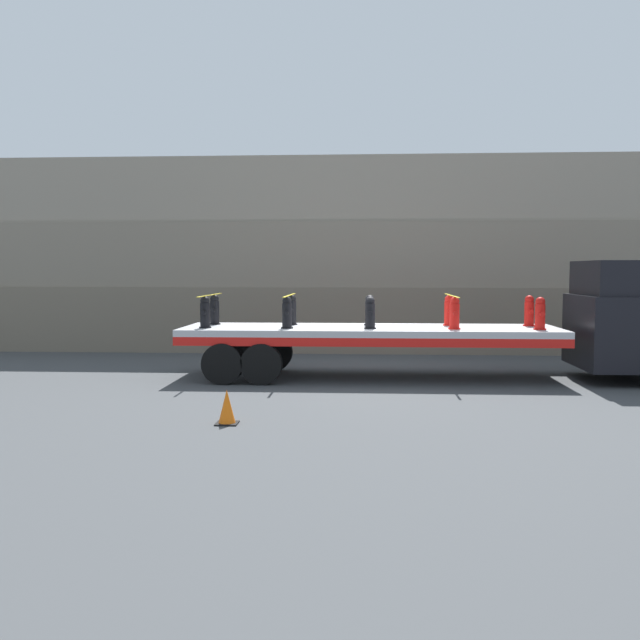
{
  "coord_description": "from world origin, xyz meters",
  "views": [
    {
      "loc": [
        -0.15,
        -17.22,
        2.63
      ],
      "look_at": [
        -1.21,
        0.0,
        1.41
      ],
      "focal_mm": 40.0,
      "sensor_mm": 36.0,
      "label": 1
    }
  ],
  "objects_px": {
    "fire_hydrant_black_near_0": "(205,313)",
    "fire_hydrant_black_far_0": "(215,310)",
    "truck_cab": "(633,320)",
    "traffic_cone": "(227,407)",
    "flatbed_trailer": "(343,337)",
    "fire_hydrant_black_near_1": "(287,313)",
    "fire_hydrant_red_near_3": "(454,314)",
    "fire_hydrant_black_far_1": "(292,310)",
    "fire_hydrant_black_near_2": "(370,313)",
    "fire_hydrant_red_far_3": "(449,311)",
    "fire_hydrant_red_near_4": "(540,314)",
    "fire_hydrant_red_far_4": "(529,311)",
    "fire_hydrant_black_far_2": "(370,311)"
  },
  "relations": [
    {
      "from": "flatbed_trailer",
      "to": "fire_hydrant_red_near_3",
      "type": "xyz_separation_m",
      "value": [
        2.62,
        -0.54,
        0.61
      ]
    },
    {
      "from": "flatbed_trailer",
      "to": "traffic_cone",
      "type": "height_order",
      "value": "flatbed_trailer"
    },
    {
      "from": "truck_cab",
      "to": "fire_hydrant_red_far_4",
      "type": "distance_m",
      "value": 2.38
    },
    {
      "from": "flatbed_trailer",
      "to": "fire_hydrant_black_far_1",
      "type": "bearing_deg",
      "value": 157.24
    },
    {
      "from": "fire_hydrant_red_near_4",
      "to": "fire_hydrant_red_far_4",
      "type": "bearing_deg",
      "value": 90.0
    },
    {
      "from": "fire_hydrant_red_far_3",
      "to": "fire_hydrant_red_far_4",
      "type": "height_order",
      "value": "same"
    },
    {
      "from": "fire_hydrant_red_near_4",
      "to": "fire_hydrant_red_far_4",
      "type": "height_order",
      "value": "same"
    },
    {
      "from": "fire_hydrant_black_near_1",
      "to": "fire_hydrant_red_far_3",
      "type": "distance_m",
      "value": 4.06
    },
    {
      "from": "fire_hydrant_red_near_3",
      "to": "fire_hydrant_black_far_0",
      "type": "bearing_deg",
      "value": 169.5
    },
    {
      "from": "fire_hydrant_red_far_4",
      "to": "fire_hydrant_black_near_2",
      "type": "bearing_deg",
      "value": -164.46
    },
    {
      "from": "flatbed_trailer",
      "to": "fire_hydrant_black_near_0",
      "type": "distance_m",
      "value": 3.36
    },
    {
      "from": "fire_hydrant_black_near_0",
      "to": "fire_hydrant_black_far_1",
      "type": "relative_size",
      "value": 1.0
    },
    {
      "from": "fire_hydrant_black_near_0",
      "to": "fire_hydrant_black_far_0",
      "type": "distance_m",
      "value": 1.09
    },
    {
      "from": "fire_hydrant_black_far_2",
      "to": "fire_hydrant_black_near_2",
      "type": "bearing_deg",
      "value": -90.0
    },
    {
      "from": "fire_hydrant_black_near_1",
      "to": "fire_hydrant_black_far_2",
      "type": "xyz_separation_m",
      "value": [
        1.96,
        1.09,
        0.0
      ]
    },
    {
      "from": "fire_hydrant_black_near_1",
      "to": "fire_hydrant_red_near_3",
      "type": "xyz_separation_m",
      "value": [
        3.92,
        0.0,
        0.0
      ]
    },
    {
      "from": "fire_hydrant_black_far_1",
      "to": "fire_hydrant_red_near_4",
      "type": "relative_size",
      "value": 1.0
    },
    {
      "from": "fire_hydrant_black_near_1",
      "to": "fire_hydrant_red_far_3",
      "type": "height_order",
      "value": "same"
    },
    {
      "from": "flatbed_trailer",
      "to": "fire_hydrant_black_far_0",
      "type": "xyz_separation_m",
      "value": [
        -3.26,
        0.54,
        0.61
      ]
    },
    {
      "from": "fire_hydrant_black_far_2",
      "to": "fire_hydrant_black_far_1",
      "type": "bearing_deg",
      "value": 180.0
    },
    {
      "from": "traffic_cone",
      "to": "truck_cab",
      "type": "bearing_deg",
      "value": 31.54
    },
    {
      "from": "flatbed_trailer",
      "to": "fire_hydrant_red_far_3",
      "type": "relative_size",
      "value": 11.93
    },
    {
      "from": "flatbed_trailer",
      "to": "fire_hydrant_red_near_4",
      "type": "height_order",
      "value": "fire_hydrant_red_near_4"
    },
    {
      "from": "truck_cab",
      "to": "fire_hydrant_black_far_0",
      "type": "distance_m",
      "value": 10.16
    },
    {
      "from": "truck_cab",
      "to": "fire_hydrant_red_near_4",
      "type": "distance_m",
      "value": 2.38
    },
    {
      "from": "fire_hydrant_black_near_0",
      "to": "fire_hydrant_black_far_2",
      "type": "height_order",
      "value": "same"
    },
    {
      "from": "truck_cab",
      "to": "traffic_cone",
      "type": "distance_m",
      "value": 10.27
    },
    {
      "from": "fire_hydrant_red_far_3",
      "to": "fire_hydrant_black_far_0",
      "type": "bearing_deg",
      "value": 180.0
    },
    {
      "from": "fire_hydrant_red_far_4",
      "to": "traffic_cone",
      "type": "relative_size",
      "value": 1.27
    },
    {
      "from": "fire_hydrant_black_near_2",
      "to": "fire_hydrant_red_far_3",
      "type": "bearing_deg",
      "value": 29.09
    },
    {
      "from": "fire_hydrant_black_near_2",
      "to": "flatbed_trailer",
      "type": "bearing_deg",
      "value": 140.46
    },
    {
      "from": "flatbed_trailer",
      "to": "fire_hydrant_red_near_3",
      "type": "relative_size",
      "value": 11.93
    },
    {
      "from": "fire_hydrant_black_near_2",
      "to": "fire_hydrant_black_near_0",
      "type": "bearing_deg",
      "value": 180.0
    },
    {
      "from": "truck_cab",
      "to": "fire_hydrant_black_far_0",
      "type": "relative_size",
      "value": 3.76
    },
    {
      "from": "fire_hydrant_black_near_1",
      "to": "fire_hydrant_black_far_2",
      "type": "height_order",
      "value": "same"
    },
    {
      "from": "fire_hydrant_black_far_2",
      "to": "fire_hydrant_red_far_3",
      "type": "bearing_deg",
      "value": 0.0
    },
    {
      "from": "flatbed_trailer",
      "to": "fire_hydrant_black_near_0",
      "type": "height_order",
      "value": "fire_hydrant_black_near_0"
    },
    {
      "from": "fire_hydrant_red_near_3",
      "to": "fire_hydrant_black_far_1",
      "type": "bearing_deg",
      "value": 164.46
    },
    {
      "from": "truck_cab",
      "to": "fire_hydrant_red_far_4",
      "type": "bearing_deg",
      "value": 166.73
    },
    {
      "from": "fire_hydrant_black_far_1",
      "to": "fire_hydrant_black_near_2",
      "type": "distance_m",
      "value": 2.24
    },
    {
      "from": "fire_hydrant_black_near_1",
      "to": "truck_cab",
      "type": "bearing_deg",
      "value": 3.81
    },
    {
      "from": "flatbed_trailer",
      "to": "fire_hydrant_black_near_2",
      "type": "xyz_separation_m",
      "value": [
        0.66,
        -0.54,
        0.61
      ]
    },
    {
      "from": "fire_hydrant_black_far_0",
      "to": "fire_hydrant_black_near_1",
      "type": "height_order",
      "value": "same"
    },
    {
      "from": "fire_hydrant_red_near_3",
      "to": "fire_hydrant_red_far_3",
      "type": "height_order",
      "value": "same"
    },
    {
      "from": "fire_hydrant_black_near_1",
      "to": "fire_hydrant_black_near_0",
      "type": "bearing_deg",
      "value": 180.0
    },
    {
      "from": "fire_hydrant_red_near_4",
      "to": "traffic_cone",
      "type": "bearing_deg",
      "value": -143.12
    },
    {
      "from": "fire_hydrant_red_near_3",
      "to": "fire_hydrant_black_near_1",
      "type": "bearing_deg",
      "value": 180.0
    },
    {
      "from": "flatbed_trailer",
      "to": "fire_hydrant_red_far_3",
      "type": "xyz_separation_m",
      "value": [
        2.62,
        0.54,
        0.61
      ]
    },
    {
      "from": "fire_hydrant_black_near_2",
      "to": "truck_cab",
      "type": "bearing_deg",
      "value": 5.0
    },
    {
      "from": "flatbed_trailer",
      "to": "fire_hydrant_red_near_4",
      "type": "relative_size",
      "value": 11.93
    }
  ]
}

